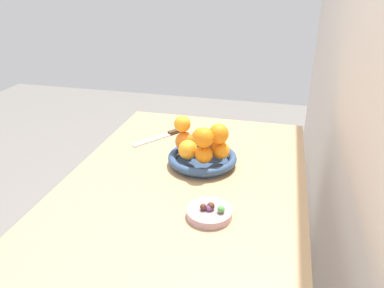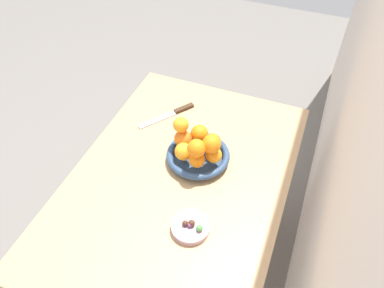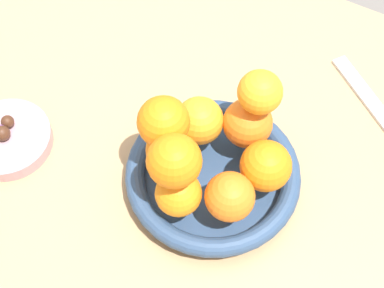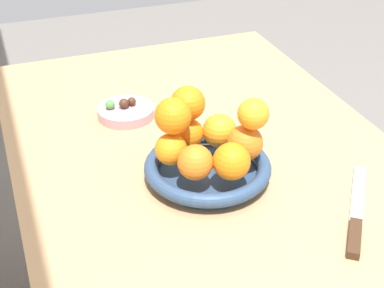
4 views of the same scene
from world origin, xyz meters
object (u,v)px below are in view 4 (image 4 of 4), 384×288
(orange_6, at_px, (188,103))
(candy_ball_1, at_px, (125,103))
(orange_4, at_px, (232,161))
(knife, at_px, (356,216))
(orange_0, at_px, (220,131))
(orange_7, at_px, (253,114))
(orange_1, at_px, (188,134))
(orange_5, at_px, (245,143))
(candy_ball_2, at_px, (124,104))
(fruit_bowl, at_px, (208,169))
(dining_table, at_px, (202,181))
(orange_2, at_px, (171,149))
(orange_8, at_px, (173,116))
(candy_dish, at_px, (126,112))
(candy_ball_3, at_px, (110,105))
(orange_3, at_px, (195,162))
(candy_ball_0, at_px, (132,101))

(orange_6, height_order, candy_ball_1, orange_6)
(orange_4, relative_size, knife, 0.30)
(orange_0, relative_size, orange_7, 1.13)
(orange_1, distance_m, orange_5, 0.11)
(orange_1, height_order, orange_5, orange_5)
(orange_0, relative_size, knife, 0.29)
(candy_ball_1, bearing_deg, candy_ball_2, 149.82)
(fruit_bowl, distance_m, orange_1, 0.08)
(dining_table, xyz_separation_m, orange_2, (-0.09, 0.10, 0.16))
(orange_2, bearing_deg, orange_6, -46.62)
(fruit_bowl, height_order, orange_7, orange_7)
(orange_1, relative_size, orange_8, 0.88)
(candy_dish, height_order, orange_6, orange_6)
(orange_2, xyz_separation_m, orange_6, (0.05, -0.05, 0.06))
(candy_ball_2, bearing_deg, orange_7, -152.28)
(fruit_bowl, xyz_separation_m, orange_1, (0.06, 0.02, 0.05))
(dining_table, relative_size, candy_ball_1, 63.99)
(orange_8, bearing_deg, candy_ball_2, 6.10)
(orange_1, relative_size, orange_4, 0.87)
(orange_8, bearing_deg, orange_4, -139.03)
(orange_5, xyz_separation_m, candy_ball_3, (0.31, 0.18, -0.04))
(candy_dish, distance_m, knife, 0.56)
(orange_1, xyz_separation_m, orange_7, (-0.08, -0.09, 0.07))
(fruit_bowl, xyz_separation_m, orange_7, (-0.02, -0.08, 0.11))
(dining_table, height_order, orange_5, orange_5)
(dining_table, relative_size, orange_3, 17.32)
(orange_1, xyz_separation_m, orange_6, (0.00, -0.00, 0.06))
(orange_7, distance_m, orange_8, 0.14)
(orange_2, bearing_deg, orange_5, -103.46)
(fruit_bowl, bearing_deg, candy_dish, 15.99)
(orange_3, relative_size, knife, 0.29)
(orange_2, height_order, orange_6, orange_6)
(candy_ball_0, xyz_separation_m, candy_ball_3, (0.00, 0.05, 0.00))
(dining_table, relative_size, candy_ball_3, 53.37)
(orange_5, bearing_deg, orange_4, 135.48)
(orange_3, xyz_separation_m, knife, (-0.16, -0.23, -0.07))
(orange_5, distance_m, orange_7, 0.06)
(dining_table, distance_m, candy_ball_2, 0.24)
(orange_5, distance_m, candy_ball_2, 0.34)
(orange_3, bearing_deg, orange_7, -80.16)
(candy_ball_1, bearing_deg, orange_2, -176.52)
(orange_1, bearing_deg, candy_ball_3, 22.71)
(fruit_bowl, bearing_deg, orange_0, -43.46)
(orange_1, bearing_deg, orange_3, 167.01)
(orange_6, height_order, candy_ball_3, orange_6)
(orange_6, distance_m, candy_ball_1, 0.26)
(dining_table, bearing_deg, candy_dish, 33.08)
(orange_4, bearing_deg, orange_5, -44.52)
(orange_3, xyz_separation_m, orange_6, (0.11, -0.02, 0.06))
(orange_8, bearing_deg, candy_ball_3, 12.13)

